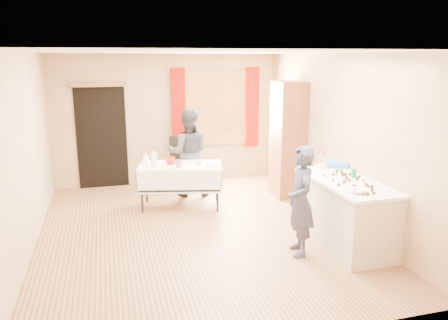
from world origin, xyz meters
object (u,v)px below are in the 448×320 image
object	(u,v)px
party_table	(181,182)
woman	(188,153)
chair	(180,173)
cabinet	(288,140)
girl	(301,201)
counter	(345,212)

from	to	relation	value
party_table	woman	xyz separation A→B (m)	(0.26, 0.63, 0.36)
woman	chair	bearing A→B (deg)	-68.73
cabinet	girl	world-z (taller)	cabinet
cabinet	party_table	bearing A→B (deg)	-176.39
counter	chair	size ratio (longest dim) A/B	1.64
party_table	girl	xyz separation A→B (m)	(1.18, -2.24, 0.28)
counter	girl	distance (m)	0.80
chair	woman	xyz separation A→B (m)	(0.08, -0.51, 0.51)
counter	chair	distance (m)	3.70
counter	woman	bearing A→B (deg)	121.17
cabinet	party_table	distance (m)	2.11
cabinet	chair	size ratio (longest dim) A/B	2.10
girl	chair	bearing A→B (deg)	-155.07
party_table	chair	distance (m)	1.16
cabinet	woman	distance (m)	1.85
counter	woman	world-z (taller)	woman
cabinet	girl	size ratio (longest dim) A/B	1.45
party_table	girl	size ratio (longest dim) A/B	1.06
girl	woman	distance (m)	3.01
party_table	chair	bearing A→B (deg)	93.89
cabinet	party_table	xyz separation A→B (m)	(-2.02, -0.13, -0.61)
counter	girl	xyz separation A→B (m)	(-0.74, -0.13, 0.27)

